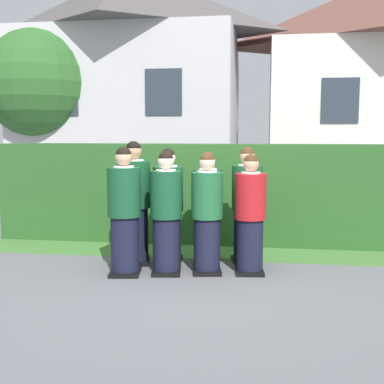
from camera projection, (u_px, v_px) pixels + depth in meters
name	position (u px, v px, depth m)	size (l,w,h in m)	color
ground_plane	(189.00, 273.00, 6.52)	(60.00, 60.00, 0.00)	slate
student_front_row_0	(125.00, 214.00, 6.39)	(0.45, 0.55, 1.67)	black
student_front_row_1	(166.00, 216.00, 6.43)	(0.43, 0.51, 1.61)	black
student_front_row_2	(207.00, 216.00, 6.46)	(0.44, 0.51, 1.59)	black
student_in_red_blazer	(250.00, 217.00, 6.44)	(0.41, 0.52, 1.58)	black
student_rear_row_0	(134.00, 205.00, 6.95)	(0.48, 0.58, 1.74)	black
student_rear_row_1	(168.00, 208.00, 6.98)	(0.43, 0.50, 1.64)	black
student_rear_row_2	(208.00, 210.00, 6.99)	(0.41, 0.52, 1.59)	black
student_rear_row_3	(247.00, 208.00, 6.96)	(0.48, 0.56, 1.65)	black
hedge	(206.00, 193.00, 8.32)	(7.15, 0.70, 1.66)	#285623
school_building_main	(380.00, 87.00, 13.86)	(6.51, 4.37, 6.10)	silver
school_building_annex	(132.00, 84.00, 13.86)	(6.15, 4.12, 6.30)	silver
oak_tree_left	(39.00, 84.00, 12.72)	(2.84, 2.84, 4.53)	brown
lawn_strip	(200.00, 252.00, 7.63)	(7.15, 0.90, 0.01)	#477A38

